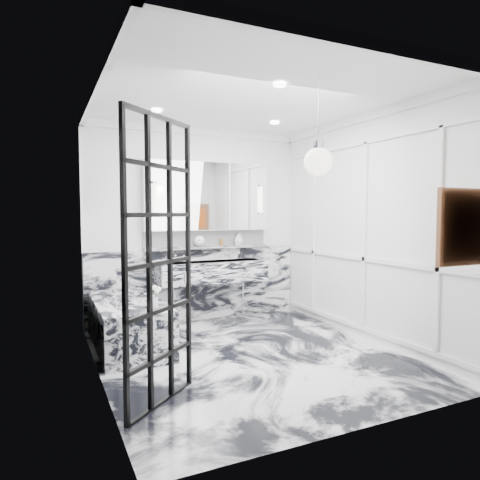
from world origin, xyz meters
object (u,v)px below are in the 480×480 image
crittall_door (160,263)px  trough_sink (212,272)px  mirror_cabinet (208,196)px  bathtub (128,323)px

crittall_door → trough_sink: bearing=18.8°
crittall_door → trough_sink: 2.72m
trough_sink → mirror_cabinet: mirror_cabinet is taller
crittall_door → bathtub: size_ratio=1.42×
bathtub → crittall_door: bearing=-91.1°
trough_sink → mirror_cabinet: size_ratio=0.84×
mirror_cabinet → bathtub: size_ratio=1.15×
trough_sink → mirror_cabinet: bearing=90.0°
crittall_door → trough_sink: (1.36, 2.32, -0.44)m
crittall_door → mirror_cabinet: size_ratio=1.23×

